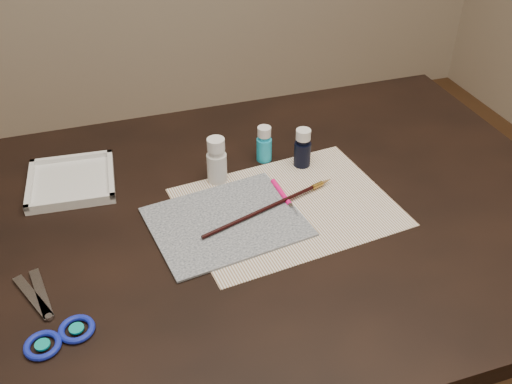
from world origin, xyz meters
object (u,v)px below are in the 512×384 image
object	(u,v)px
paint_bottle_cyan	(264,144)
canvas	(226,222)
paint_bottle_white	(217,160)
scissors	(40,312)
palette_tray	(71,181)
paper	(287,207)
paint_bottle_navy	(303,148)

from	to	relation	value
paint_bottle_cyan	canvas	bearing A→B (deg)	-126.71
paint_bottle_white	scissors	distance (m)	0.45
scissors	palette_tray	distance (m)	0.35
palette_tray	paint_bottle_white	bearing A→B (deg)	-15.05
paper	paint_bottle_white	xyz separation A→B (m)	(-0.11, 0.13, 0.05)
paint_bottle_white	scissors	world-z (taller)	paint_bottle_white
paint_bottle_navy	scissors	distance (m)	0.61
scissors	palette_tray	world-z (taller)	palette_tray
paint_bottle_white	paint_bottle_navy	bearing A→B (deg)	-0.36
paper	paint_bottle_navy	distance (m)	0.16
scissors	paint_bottle_navy	bearing A→B (deg)	-88.67
palette_tray	scissors	bearing A→B (deg)	-101.48
canvas	scissors	distance (m)	0.36
paper	paint_bottle_navy	bearing A→B (deg)	57.76
paper	canvas	size ratio (longest dim) A/B	1.46
paper	palette_tray	world-z (taller)	palette_tray
paint_bottle_white	paint_bottle_cyan	distance (m)	0.13
canvas	paint_bottle_navy	bearing A→B (deg)	33.66
paint_bottle_navy	palette_tray	size ratio (longest dim) A/B	0.51
paper	canvas	xyz separation A→B (m)	(-0.13, -0.01, 0.00)
paint_bottle_navy	paint_bottle_cyan	bearing A→B (deg)	146.70
paper	paint_bottle_cyan	xyz separation A→B (m)	(0.01, 0.18, 0.04)
canvas	palette_tray	size ratio (longest dim) A/B	1.61
paper	paint_bottle_navy	world-z (taller)	paint_bottle_navy
canvas	paint_bottle_white	bearing A→B (deg)	81.65
paper	paint_bottle_cyan	bearing A→B (deg)	86.46
paint_bottle_navy	scissors	world-z (taller)	paint_bottle_navy
scissors	paper	bearing A→B (deg)	-98.25
paint_bottle_white	paint_bottle_navy	xyz separation A→B (m)	(0.19, -0.00, -0.01)
canvas	scissors	size ratio (longest dim) A/B	1.28
scissors	palette_tray	size ratio (longest dim) A/B	1.25
canvas	paint_bottle_navy	size ratio (longest dim) A/B	3.14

